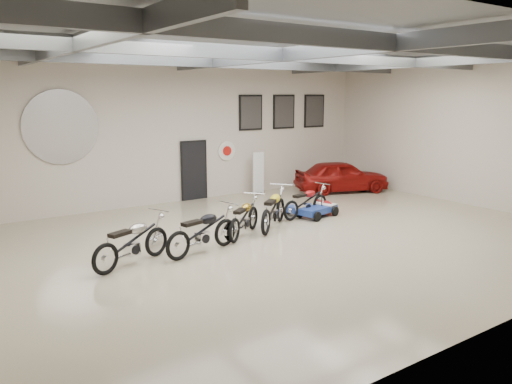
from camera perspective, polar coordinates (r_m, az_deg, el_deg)
floor at (r=13.29m, az=2.93°, el=-5.49°), size 16.00×12.00×0.01m
ceiling at (r=12.79m, az=3.16°, el=16.51°), size 16.00×12.00×0.01m
back_wall at (r=17.93m, az=-8.74°, el=6.85°), size 16.00×0.02×5.00m
right_wall at (r=18.75m, az=23.02°, el=6.28°), size 0.02×12.00×5.00m
ceiling_beams at (r=12.77m, az=3.15°, el=15.40°), size 15.80×11.80×0.32m
door at (r=18.26m, az=-7.12°, el=2.39°), size 0.92×0.08×2.10m
logo_plaque at (r=16.53m, az=-21.37°, el=6.92°), size 2.30×0.06×1.16m
poster_left at (r=19.34m, az=-0.61°, el=9.06°), size 1.05×0.08×1.35m
poster_mid at (r=20.27m, az=3.20°, el=9.14°), size 1.05×0.08×1.35m
poster_right at (r=21.29m, az=6.67°, el=9.18°), size 1.05×0.08×1.35m
oil_sign at (r=18.85m, az=-3.38°, el=4.72°), size 0.72×0.10×0.72m
banner_stand at (r=19.20m, az=0.26°, el=2.30°), size 0.48×0.23×1.70m
motorcycle_silver at (r=11.57m, az=-14.02°, el=-5.44°), size 2.26×1.44×1.13m
motorcycle_black at (r=12.14m, az=-6.14°, el=-4.38°), size 2.27×1.17×1.13m
motorcycle_gold at (r=13.53m, az=-1.38°, el=-2.85°), size 2.01×1.71×1.05m
motorcycle_yellow at (r=14.29m, az=2.00°, el=-1.89°), size 2.17×1.92×1.16m
motorcycle_red at (r=15.65m, az=5.73°, el=-1.07°), size 2.01×0.89×1.01m
go_kart at (r=15.87m, az=7.37°, el=-1.66°), size 1.82×1.12×0.62m
vintage_car at (r=19.95m, az=9.76°, el=1.81°), size 2.68×3.95×1.25m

